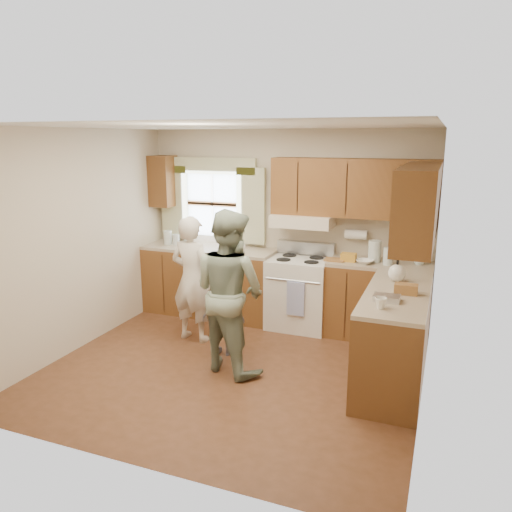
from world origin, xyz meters
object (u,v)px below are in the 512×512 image
at_px(woman_left, 192,279).
at_px(child, 223,320).
at_px(stove, 300,292).
at_px(woman_right, 229,291).

distance_m(woman_left, child, 0.68).
distance_m(stove, child, 1.27).
bearing_deg(woman_right, stove, -82.28).
distance_m(woman_left, woman_right, 0.93).
distance_m(stove, woman_left, 1.42).
bearing_deg(stove, woman_right, -103.32).
bearing_deg(woman_left, child, 159.27).
bearing_deg(woman_left, woman_right, 149.30).
bearing_deg(stove, child, -115.60).
relative_size(woman_left, woman_right, 0.89).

